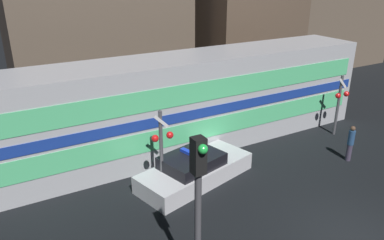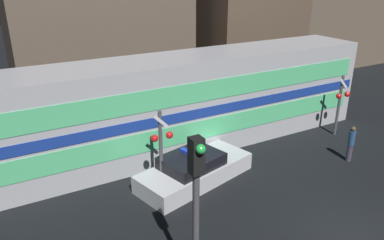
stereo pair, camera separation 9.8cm
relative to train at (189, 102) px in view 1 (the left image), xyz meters
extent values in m
cube|color=#B7BABF|center=(0.00, 0.01, 0.00)|extent=(18.72, 2.95, 4.38)
cube|color=#193899|center=(0.00, -1.48, 0.00)|extent=(18.35, 0.03, 0.44)
cube|color=#59D88C|center=(0.00, -1.48, -0.79)|extent=(17.78, 0.02, 0.88)
cube|color=#59D88C|center=(0.00, -1.48, 0.96)|extent=(17.78, 0.02, 0.88)
cube|color=silver|center=(-1.39, -2.99, -1.83)|extent=(5.19, 3.09, 0.72)
cube|color=black|center=(-1.58, -3.04, -1.24)|extent=(2.68, 2.24, 0.48)
cube|color=red|center=(-1.51, -3.32, -0.94)|extent=(0.34, 0.61, 0.12)
cube|color=blue|center=(-1.65, -2.76, -0.94)|extent=(0.34, 0.61, 0.12)
cylinder|color=#3F384C|center=(5.42, -4.90, -1.80)|extent=(0.24, 0.24, 0.79)
cylinder|color=navy|center=(5.42, -4.90, -1.08)|extent=(0.28, 0.28, 0.66)
sphere|color=brown|center=(5.42, -4.90, -0.64)|extent=(0.21, 0.21, 0.21)
cylinder|color=#4C4C51|center=(7.16, -2.60, -0.63)|extent=(0.14, 0.14, 3.13)
sphere|color=red|center=(6.86, -2.75, 0.00)|extent=(0.27, 0.27, 0.27)
sphere|color=red|center=(7.47, -2.75, 0.00)|extent=(0.27, 0.27, 0.27)
cube|color=white|center=(7.16, -2.69, 0.56)|extent=(0.58, 0.03, 0.58)
cylinder|color=#4C4C51|center=(-2.79, -2.84, -0.59)|extent=(0.14, 0.14, 3.21)
sphere|color=red|center=(-3.09, -2.99, 0.06)|extent=(0.27, 0.27, 0.27)
sphere|color=red|center=(-2.49, -2.99, 0.06)|extent=(0.27, 0.27, 0.27)
cube|color=white|center=(-2.79, -2.93, 0.64)|extent=(0.58, 0.03, 0.58)
cylinder|color=#4C4C51|center=(-4.19, -7.94, -0.39)|extent=(0.17, 0.17, 3.61)
cube|color=black|center=(-4.19, -7.94, 1.87)|extent=(0.30, 0.30, 0.90)
sphere|color=green|center=(-4.19, -8.14, 2.12)|extent=(0.23, 0.23, 0.23)
cube|color=brown|center=(-1.43, 9.51, 1.99)|extent=(10.53, 6.84, 8.36)
cube|color=brown|center=(8.25, 6.57, 1.12)|extent=(6.75, 4.78, 6.63)
cube|color=brown|center=(18.41, 9.26, 2.55)|extent=(11.22, 5.81, 9.49)
camera|label=1|loc=(-8.03, -14.41, 5.77)|focal=35.00mm
camera|label=2|loc=(-7.94, -14.45, 5.77)|focal=35.00mm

